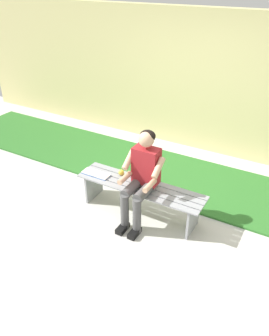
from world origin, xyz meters
The scene contains 7 objects.
ground_plane centered at (1.12, 1.00, -0.02)m, with size 10.00×7.00×0.04m, color beige.
grass_strip centered at (0.00, -1.10, 0.01)m, with size 9.00×1.45×0.03m, color #2D6B28.
brick_wall centered at (0.50, -2.38, 1.22)m, with size 9.50×0.24×2.44m, color #D1C684.
bench_near centered at (0.00, 0.00, 0.35)m, with size 1.79×0.44×0.46m.
person_seated centered at (-0.08, 0.10, 0.69)m, with size 0.50×0.69×1.26m.
apple centered at (0.36, -0.10, 0.50)m, with size 0.08×0.08×0.08m, color gold.
book_open centered at (0.67, 0.06, 0.47)m, with size 0.41×0.16×0.02m.
Camera 1 is at (-1.79, 3.29, 2.96)m, focal length 36.02 mm.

